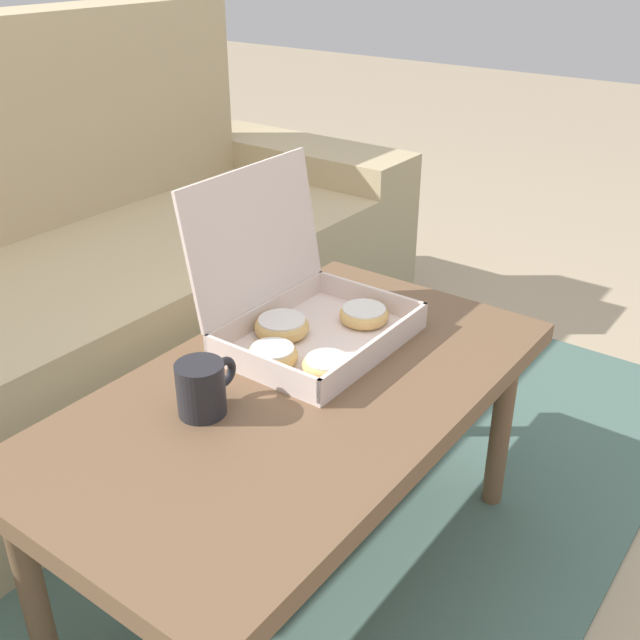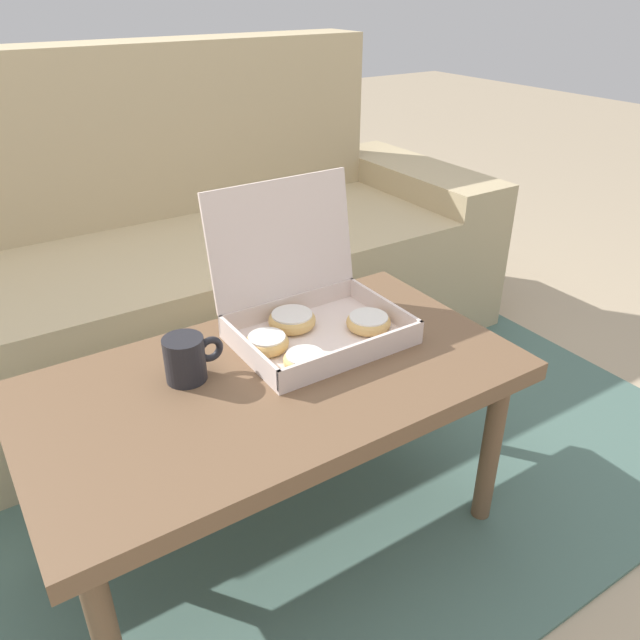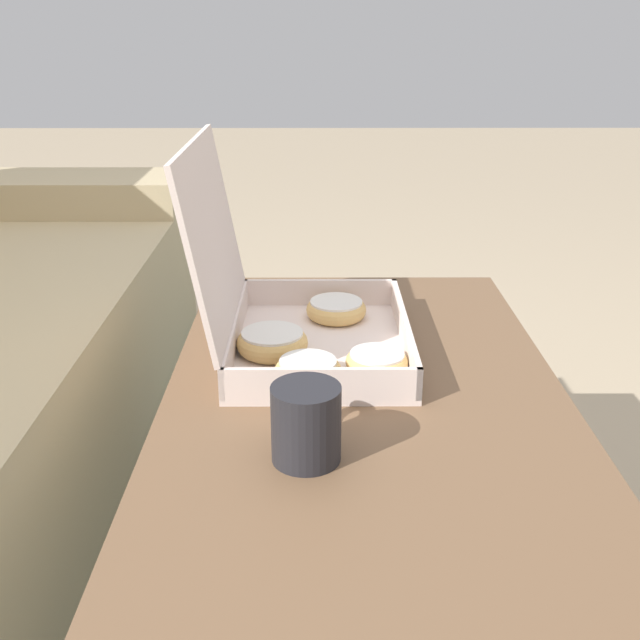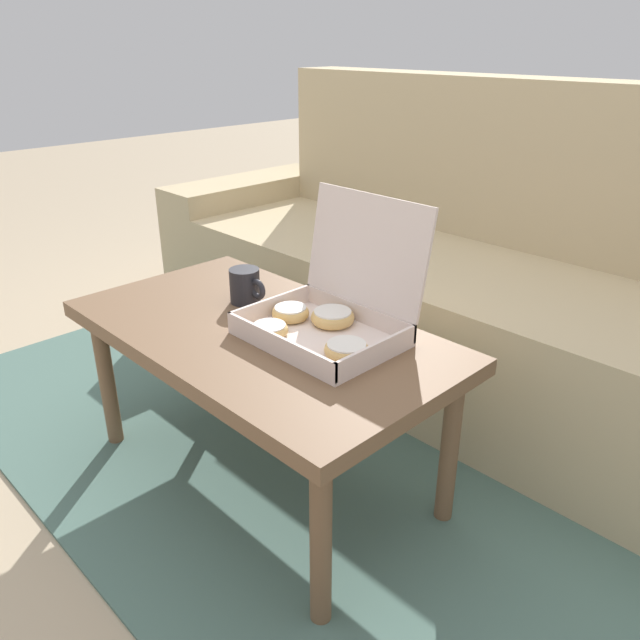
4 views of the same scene
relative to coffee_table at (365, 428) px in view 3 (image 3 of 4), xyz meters
The scene contains 3 objects.
coffee_table is the anchor object (origin of this frame).
pastry_box 0.20m from the coffee_table, 35.12° to the left, with size 0.36×0.32×0.32m.
coffee_mug 0.20m from the coffee_table, 151.16° to the left, with size 0.12×0.08×0.09m.
Camera 3 is at (-0.90, -0.01, 0.93)m, focal length 42.00 mm.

